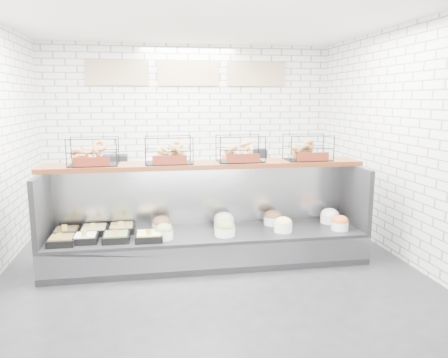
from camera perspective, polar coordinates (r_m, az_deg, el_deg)
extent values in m
plane|color=black|center=(5.44, -1.69, -11.86)|extent=(5.50, 5.50, 0.00)
cube|color=silver|center=(7.79, -4.56, 6.22)|extent=(5.00, 0.02, 3.00)
cube|color=silver|center=(5.95, 22.89, 4.16)|extent=(0.02, 5.50, 3.00)
cube|color=white|center=(5.13, -1.88, 20.93)|extent=(5.00, 5.50, 0.02)
cube|color=tan|center=(7.74, -13.78, 13.34)|extent=(1.05, 0.03, 0.42)
cube|color=tan|center=(7.76, -4.65, 13.59)|extent=(1.05, 0.03, 0.42)
cube|color=tan|center=(7.95, 4.24, 13.52)|extent=(1.05, 0.03, 0.42)
cube|color=black|center=(5.65, -2.12, -8.84)|extent=(4.00, 0.90, 0.40)
cube|color=#93969B|center=(5.24, -1.49, -10.18)|extent=(4.00, 0.03, 0.28)
cube|color=#93969B|center=(5.88, -2.69, -2.01)|extent=(4.00, 0.08, 0.80)
cube|color=black|center=(5.59, -22.65, -3.47)|extent=(0.06, 0.90, 0.80)
cube|color=black|center=(6.06, 16.66, -2.08)|extent=(0.06, 0.90, 0.80)
cube|color=black|center=(5.44, -20.41, -7.61)|extent=(0.30, 0.30, 0.08)
cube|color=brown|center=(5.43, -20.43, -7.25)|extent=(0.26, 0.26, 0.04)
cube|color=gold|center=(5.32, -20.68, -7.03)|extent=(0.06, 0.01, 0.08)
cube|color=black|center=(5.76, -19.87, -6.59)|extent=(0.29, 0.29, 0.08)
cube|color=brown|center=(5.75, -19.89, -6.26)|extent=(0.25, 0.25, 0.04)
cube|color=gold|center=(5.64, -20.11, -6.02)|extent=(0.06, 0.01, 0.08)
cube|color=black|center=(5.44, -17.62, -7.46)|extent=(0.27, 0.27, 0.08)
cube|color=silver|center=(5.43, -17.64, -7.11)|extent=(0.23, 0.23, 0.04)
cube|color=gold|center=(5.32, -17.81, -6.85)|extent=(0.06, 0.01, 0.08)
cube|color=black|center=(5.74, -16.59, -6.47)|extent=(0.33, 0.33, 0.08)
cube|color=#D3C282|center=(5.73, -16.61, -6.14)|extent=(0.28, 0.28, 0.04)
cube|color=gold|center=(5.60, -16.77, -5.92)|extent=(0.06, 0.01, 0.08)
cube|color=black|center=(5.39, -13.90, -7.44)|extent=(0.31, 0.31, 0.08)
cube|color=olive|center=(5.38, -13.92, -7.08)|extent=(0.26, 0.26, 0.04)
cube|color=gold|center=(5.26, -14.03, -6.86)|extent=(0.06, 0.01, 0.08)
cube|color=black|center=(5.73, -13.22, -6.34)|extent=(0.32, 0.32, 0.08)
cube|color=tan|center=(5.72, -13.23, -6.01)|extent=(0.27, 0.27, 0.04)
cube|color=gold|center=(5.59, -13.33, -5.78)|extent=(0.06, 0.01, 0.08)
cube|color=black|center=(5.34, -9.79, -7.45)|extent=(0.32, 0.32, 0.08)
cube|color=#F3DD7C|center=(5.33, -9.81, -7.09)|extent=(0.27, 0.27, 0.04)
cube|color=gold|center=(5.20, -9.82, -6.88)|extent=(0.06, 0.01, 0.08)
cylinder|color=white|center=(5.35, -7.84, -7.17)|extent=(0.22, 0.22, 0.11)
ellipsoid|color=#6C8F49|center=(5.33, -7.85, -6.56)|extent=(0.22, 0.22, 0.15)
cylinder|color=white|center=(5.66, -8.14, -6.21)|extent=(0.25, 0.25, 0.11)
ellipsoid|color=brown|center=(5.64, -8.15, -5.62)|extent=(0.25, 0.25, 0.17)
cylinder|color=white|center=(5.43, 0.11, -6.82)|extent=(0.26, 0.26, 0.11)
ellipsoid|color=olive|center=(5.41, 0.11, -6.22)|extent=(0.25, 0.25, 0.18)
cylinder|color=white|center=(5.76, -0.01, -5.80)|extent=(0.27, 0.27, 0.11)
ellipsoid|color=silver|center=(5.75, -0.01, -5.22)|extent=(0.26, 0.26, 0.18)
cylinder|color=white|center=(5.63, 7.71, -6.29)|extent=(0.23, 0.23, 0.11)
ellipsoid|color=#E7C076|center=(5.61, 7.73, -5.70)|extent=(0.23, 0.23, 0.16)
cylinder|color=white|center=(5.93, 6.40, -5.39)|extent=(0.25, 0.25, 0.11)
ellipsoid|color=brown|center=(5.92, 6.41, -4.83)|extent=(0.24, 0.24, 0.17)
cylinder|color=white|center=(5.85, 14.89, -5.90)|extent=(0.22, 0.22, 0.11)
ellipsoid|color=#C8572A|center=(5.84, 14.92, -5.33)|extent=(0.22, 0.22, 0.15)
cylinder|color=white|center=(6.15, 13.62, -5.06)|extent=(0.25, 0.25, 0.11)
ellipsoid|color=white|center=(6.13, 13.64, -4.52)|extent=(0.24, 0.24, 0.17)
cube|color=#491F0F|center=(5.62, -2.49, 1.87)|extent=(4.10, 0.50, 0.06)
cube|color=black|center=(5.59, -16.70, 3.47)|extent=(0.60, 0.38, 0.34)
cube|color=#5B1C10|center=(5.41, -16.90, 2.17)|extent=(0.42, 0.02, 0.11)
cube|color=black|center=(5.55, -7.23, 3.78)|extent=(0.60, 0.38, 0.34)
cube|color=#5B1C10|center=(5.37, -7.11, 2.48)|extent=(0.42, 0.02, 0.11)
cube|color=black|center=(5.67, 2.13, 3.98)|extent=(0.60, 0.38, 0.34)
cube|color=#5B1C10|center=(5.48, 2.55, 2.71)|extent=(0.42, 0.02, 0.11)
cube|color=black|center=(5.92, 10.90, 4.08)|extent=(0.60, 0.38, 0.34)
cube|color=#5B1C10|center=(5.75, 11.57, 2.87)|extent=(0.42, 0.02, 0.11)
cube|color=#93969B|center=(7.63, -4.23, -1.84)|extent=(4.00, 0.60, 0.90)
cube|color=black|center=(7.55, -14.03, 2.15)|extent=(0.40, 0.30, 0.24)
cube|color=silver|center=(7.46, -8.92, 2.00)|extent=(0.35, 0.28, 0.18)
cylinder|color=#D14F34|center=(7.54, 0.05, 2.37)|extent=(0.09, 0.09, 0.22)
cube|color=black|center=(7.66, 4.33, 2.77)|extent=(0.30, 0.30, 0.30)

